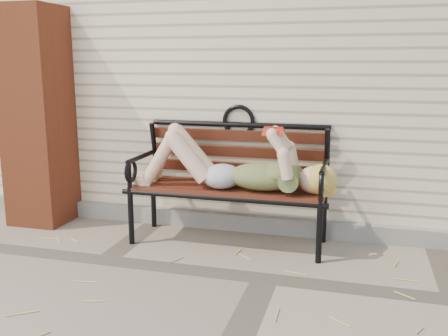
% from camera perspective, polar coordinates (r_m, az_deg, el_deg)
% --- Properties ---
extents(ground, '(80.00, 80.00, 0.00)m').
position_cam_1_polar(ground, '(3.61, 4.73, -12.47)').
color(ground, gray).
rests_on(ground, ground).
extents(house_wall, '(8.00, 4.00, 3.00)m').
position_cam_1_polar(house_wall, '(6.27, 10.23, 11.81)').
color(house_wall, beige).
rests_on(house_wall, ground).
extents(foundation_strip, '(8.00, 0.10, 0.15)m').
position_cam_1_polar(foundation_strip, '(4.48, 7.09, -6.60)').
color(foundation_strip, gray).
rests_on(foundation_strip, ground).
extents(brick_pillar, '(0.50, 0.50, 2.00)m').
position_cam_1_polar(brick_pillar, '(4.95, -20.50, 5.48)').
color(brick_pillar, '#974222').
rests_on(brick_pillar, ground).
extents(garden_bench, '(1.76, 0.70, 1.14)m').
position_cam_1_polar(garden_bench, '(4.19, 0.85, 0.19)').
color(garden_bench, black).
rests_on(garden_bench, ground).
extents(reading_woman, '(1.66, 0.38, 0.52)m').
position_cam_1_polar(reading_woman, '(4.05, 0.55, 0.32)').
color(reading_woman, '#093244').
rests_on(reading_woman, ground).
extents(straw_scatter, '(2.89, 1.77, 0.01)m').
position_cam_1_polar(straw_scatter, '(3.67, -8.24, -12.08)').
color(straw_scatter, '#D4C567').
rests_on(straw_scatter, ground).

